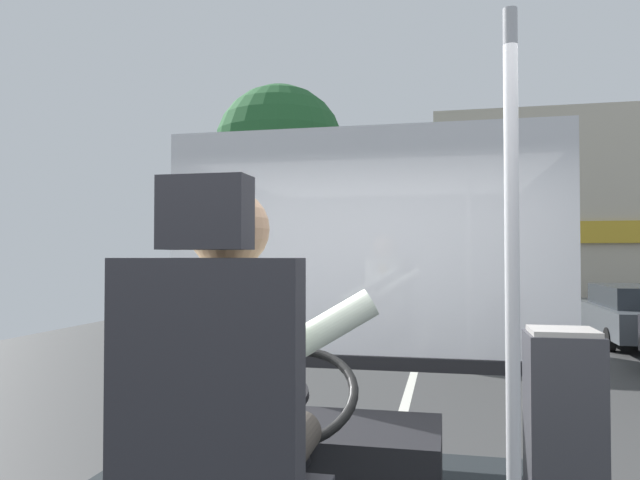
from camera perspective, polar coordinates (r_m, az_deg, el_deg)
ground at (r=10.92m, az=9.44°, el=-11.37°), size 18.00×44.00×0.06m
driver_seat at (r=1.66m, az=-9.62°, el=-21.63°), size 0.48×0.48×1.35m
bus_driver at (r=1.69m, az=-8.25°, el=-13.33°), size 0.76×0.64×0.85m
steering_console at (r=2.82m, az=-0.37°, el=-20.90°), size 1.10×0.99×0.79m
handrail_pole at (r=1.89m, az=18.11°, el=-7.47°), size 0.04×0.04×1.91m
fare_box at (r=2.56m, az=22.49°, el=-17.75°), size 0.27×0.26×0.87m
windshield_panel at (r=3.60m, az=3.94°, el=-3.24°), size 2.50×0.08×1.48m
street_tree at (r=14.68m, az=-3.92°, el=8.55°), size 3.17×3.17×6.02m
shop_building at (r=20.76m, az=26.10°, el=1.85°), size 10.74×5.90×6.01m
parked_car_charcoal at (r=14.23m, az=28.25°, el=-6.24°), size 1.85×4.39×1.22m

